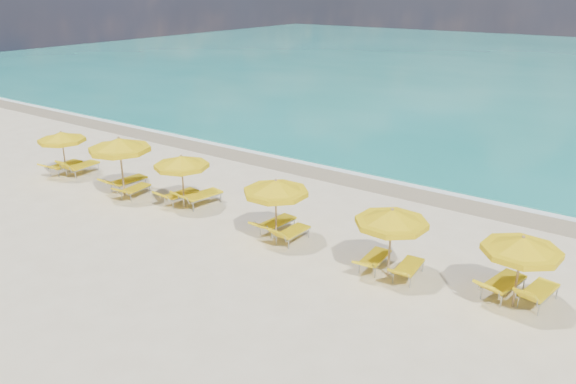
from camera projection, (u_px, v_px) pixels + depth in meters
The scene contains 23 objects.
ground_plane at pixel (262, 238), 19.02m from camera, with size 120.00×120.00×0.00m, color beige.
ocean at pixel (561, 71), 55.57m from camera, with size 120.00×80.00×0.30m, color #167E74.
wet_sand_band at pixel (366, 180), 24.66m from camera, with size 120.00×2.60×0.01m, color tan.
foam_line at pixel (375, 175), 25.27m from camera, with size 120.00×1.20×0.03m, color white.
whitecap_near at pixel (354, 121), 35.24m from camera, with size 14.00×0.36×0.05m, color white.
umbrella_0 at pixel (62, 137), 24.56m from camera, with size 2.20×2.20×2.07m.
umbrella_1 at pixel (119, 145), 22.07m from camera, with size 2.65×2.65×2.48m.
umbrella_2 at pixel (181, 162), 21.01m from camera, with size 2.13×2.13×2.11m.
umbrella_3 at pixel (276, 188), 18.17m from camera, with size 2.80×2.80×2.19m.
umbrella_4 at pixel (392, 218), 15.91m from camera, with size 2.68×2.68×2.16m.
umbrella_5 at pixel (522, 246), 14.36m from camera, with size 2.57×2.57×2.08m.
lounger_0_left at pixel (65, 168), 25.41m from camera, with size 0.83×2.01×0.75m.
lounger_0_right at pixel (82, 169), 25.23m from camera, with size 0.82×1.97×0.93m.
lounger_1_left at pixel (128, 184), 23.38m from camera, with size 0.81×2.06×0.77m.
lounger_1_right at pixel (135, 192), 22.62m from camera, with size 0.74×1.74×0.67m.
lounger_2_left at pixel (180, 198), 21.95m from camera, with size 0.80×1.87×0.74m.
lounger_2_right at pixel (201, 199), 21.72m from camera, with size 0.99×2.12×0.86m.
lounger_3_left at pixel (277, 226), 19.38m from camera, with size 0.77×1.90×0.69m.
lounger_3_right at pixel (292, 236), 18.66m from camera, with size 0.62×1.70×0.78m.
lounger_4_left at pixel (374, 262), 16.90m from camera, with size 0.68×1.78×0.66m.
lounger_4_right at pixel (408, 272), 16.35m from camera, with size 0.69×1.75×0.72m.
lounger_5_left at pixel (502, 288), 15.41m from camera, with size 1.02×2.04×0.84m.
lounger_5_right at pixel (537, 296), 15.02m from camera, with size 0.90×1.88×0.83m.
Camera 1 is at (10.79, -13.53, 8.09)m, focal length 35.00 mm.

